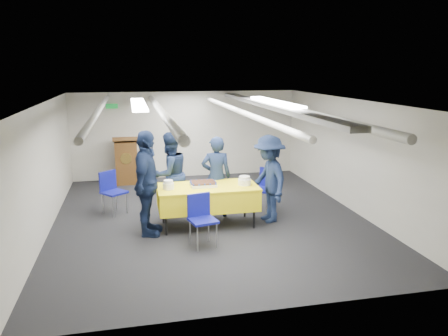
% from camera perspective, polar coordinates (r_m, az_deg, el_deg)
% --- Properties ---
extents(ground, '(7.00, 7.00, 0.00)m').
position_cam_1_polar(ground, '(8.75, -1.86, -6.50)').
color(ground, black).
rests_on(ground, ground).
extents(room_shell, '(6.00, 7.00, 2.30)m').
position_cam_1_polar(room_shell, '(8.74, -1.83, 5.71)').
color(room_shell, beige).
rests_on(room_shell, ground).
extents(serving_table, '(1.86, 0.91, 0.77)m').
position_cam_1_polar(serving_table, '(8.17, -2.16, -3.80)').
color(serving_table, black).
rests_on(serving_table, ground).
extents(sheet_cake, '(0.48, 0.37, 0.09)m').
position_cam_1_polar(sheet_cake, '(8.12, -2.74, -2.07)').
color(sheet_cake, white).
rests_on(sheet_cake, serving_table).
extents(plate_stack_left, '(0.21, 0.21, 0.17)m').
position_cam_1_polar(plate_stack_left, '(7.96, -7.28, -2.22)').
color(plate_stack_left, white).
rests_on(plate_stack_left, serving_table).
extents(plate_stack_right, '(0.24, 0.24, 0.16)m').
position_cam_1_polar(plate_stack_right, '(8.19, 2.70, -1.68)').
color(plate_stack_right, white).
rests_on(plate_stack_right, serving_table).
extents(podium, '(0.62, 0.53, 1.25)m').
position_cam_1_polar(podium, '(11.40, -12.63, 1.02)').
color(podium, brown).
rests_on(podium, ground).
extents(chair_near, '(0.50, 0.50, 0.87)m').
position_cam_1_polar(chair_near, '(7.33, -3.02, -6.06)').
color(chair_near, gray).
rests_on(chair_near, ground).
extents(chair_right, '(0.59, 0.59, 0.87)m').
position_cam_1_polar(chair_right, '(9.15, 5.47, -2.19)').
color(chair_right, gray).
rests_on(chair_right, ground).
extents(chair_left, '(0.59, 0.59, 0.87)m').
position_cam_1_polar(chair_left, '(9.17, -14.51, -2.53)').
color(chair_left, gray).
rests_on(chair_left, ground).
extents(sailor_a, '(0.64, 0.47, 1.62)m').
position_cam_1_polar(sailor_a, '(8.65, -1.02, -1.13)').
color(sailor_a, black).
rests_on(sailor_a, ground).
extents(sailor_b, '(1.03, 0.96, 1.69)m').
position_cam_1_polar(sailor_b, '(8.75, -7.08, -0.80)').
color(sailor_b, black).
rests_on(sailor_b, ground).
extents(sailor_c, '(0.70, 1.18, 1.88)m').
position_cam_1_polar(sailor_c, '(7.74, -10.05, -2.04)').
color(sailor_c, black).
rests_on(sailor_c, ground).
extents(sailor_d, '(0.76, 1.16, 1.69)m').
position_cam_1_polar(sailor_d, '(8.38, 5.88, -1.42)').
color(sailor_d, black).
rests_on(sailor_d, ground).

